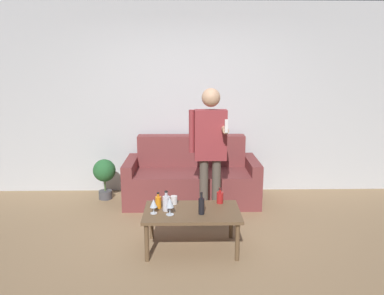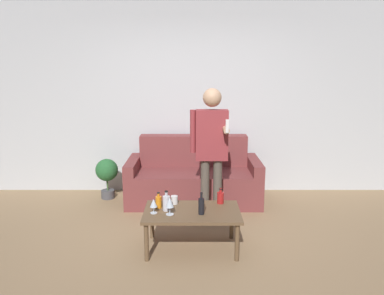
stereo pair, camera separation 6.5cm
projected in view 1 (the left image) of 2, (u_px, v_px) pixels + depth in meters
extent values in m
plane|color=#997A56|center=(192.00, 257.00, 3.65)|extent=(16.00, 16.00, 0.00)
cube|color=silver|center=(189.00, 100.00, 5.37)|extent=(8.00, 0.06, 2.70)
cube|color=brown|center=(192.00, 189.00, 5.00)|extent=(1.50, 0.59, 0.44)
cube|color=brown|center=(191.00, 165.00, 5.35)|extent=(1.50, 0.23, 0.87)
cube|color=brown|center=(131.00, 181.00, 5.08)|extent=(0.14, 0.82, 0.59)
cube|color=brown|center=(252.00, 180.00, 5.11)|extent=(0.14, 0.82, 0.59)
cube|color=brown|center=(192.00, 212.00, 3.73)|extent=(0.96, 0.59, 0.03)
cylinder|color=brown|center=(147.00, 243.00, 3.53)|extent=(0.04, 0.04, 0.38)
cylinder|color=brown|center=(237.00, 242.00, 3.54)|extent=(0.04, 0.04, 0.38)
cylinder|color=brown|center=(151.00, 222.00, 4.01)|extent=(0.04, 0.04, 0.38)
cylinder|color=brown|center=(231.00, 221.00, 4.02)|extent=(0.04, 0.04, 0.38)
cylinder|color=black|center=(201.00, 206.00, 3.63)|extent=(0.06, 0.06, 0.16)
cylinder|color=black|center=(201.00, 195.00, 3.60)|extent=(0.02, 0.02, 0.06)
cylinder|color=black|center=(201.00, 193.00, 3.60)|extent=(0.03, 0.03, 0.01)
cylinder|color=orange|center=(158.00, 202.00, 3.79)|extent=(0.06, 0.06, 0.12)
cylinder|color=orange|center=(158.00, 195.00, 3.77)|extent=(0.02, 0.02, 0.05)
cylinder|color=black|center=(158.00, 193.00, 3.77)|extent=(0.03, 0.03, 0.01)
cylinder|color=silver|center=(166.00, 204.00, 3.72)|extent=(0.07, 0.07, 0.15)
cylinder|color=silver|center=(166.00, 194.00, 3.69)|extent=(0.03, 0.03, 0.06)
cylinder|color=black|center=(166.00, 192.00, 3.69)|extent=(0.03, 0.03, 0.01)
cylinder|color=#B21E1E|center=(220.00, 198.00, 3.92)|extent=(0.07, 0.07, 0.12)
cylinder|color=#B21E1E|center=(220.00, 190.00, 3.91)|extent=(0.03, 0.03, 0.05)
cylinder|color=black|center=(220.00, 189.00, 3.90)|extent=(0.03, 0.03, 0.01)
cylinder|color=silver|center=(154.00, 213.00, 3.66)|extent=(0.07, 0.07, 0.01)
cylinder|color=silver|center=(154.00, 210.00, 3.65)|extent=(0.01, 0.01, 0.06)
cone|color=silver|center=(154.00, 203.00, 3.64)|extent=(0.07, 0.07, 0.08)
cylinder|color=silver|center=(170.00, 214.00, 3.63)|extent=(0.08, 0.08, 0.01)
cylinder|color=silver|center=(170.00, 211.00, 3.62)|extent=(0.01, 0.01, 0.07)
cone|color=silver|center=(170.00, 202.00, 3.60)|extent=(0.08, 0.08, 0.10)
cylinder|color=white|center=(174.00, 200.00, 3.90)|extent=(0.07, 0.07, 0.09)
cylinder|color=brown|center=(204.00, 191.00, 4.40)|extent=(0.10, 0.10, 0.77)
cylinder|color=brown|center=(216.00, 191.00, 4.40)|extent=(0.10, 0.10, 0.77)
cube|color=#933338|center=(211.00, 135.00, 4.26)|extent=(0.37, 0.16, 0.57)
sphere|color=tan|center=(211.00, 98.00, 4.17)|extent=(0.21, 0.21, 0.21)
cylinder|color=#933338|center=(192.00, 131.00, 4.25)|extent=(0.07, 0.07, 0.49)
cylinder|color=tan|center=(225.00, 129.00, 4.12)|extent=(0.07, 0.25, 0.07)
cube|color=white|center=(226.00, 126.00, 3.96)|extent=(0.03, 0.03, 0.14)
cylinder|color=#4C4C51|center=(106.00, 195.00, 5.25)|extent=(0.19, 0.19, 0.12)
cylinder|color=#476B38|center=(105.00, 184.00, 5.22)|extent=(0.02, 0.02, 0.19)
sphere|color=#286633|center=(104.00, 170.00, 5.17)|extent=(0.31, 0.31, 0.31)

